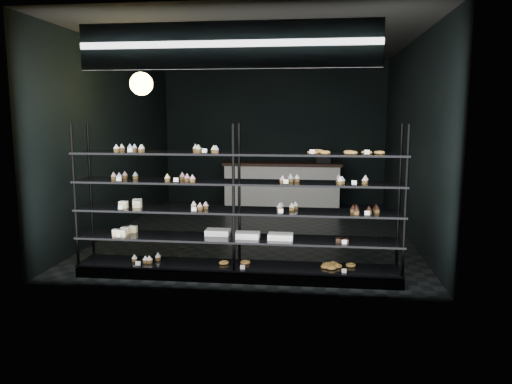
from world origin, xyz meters
TOP-DOWN VIEW (x-y plane):
  - room at (0.00, 0.00)m, footprint 5.01×6.01m
  - display_shelf at (-0.01, -2.45)m, footprint 4.00×0.50m
  - signage at (0.00, -2.93)m, footprint 3.30×0.05m
  - pendant_lamp at (-1.53, -1.37)m, footprint 0.33×0.33m
  - service_counter at (0.25, 2.50)m, footprint 2.58×0.65m

SIDE VIEW (x-z plane):
  - service_counter at x=0.25m, z-range -0.11..1.12m
  - display_shelf at x=-0.01m, z-range -0.33..1.58m
  - room at x=0.00m, z-range 0.00..3.20m
  - pendant_lamp at x=-1.53m, z-range 2.00..2.90m
  - signage at x=0.00m, z-range 2.50..3.00m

